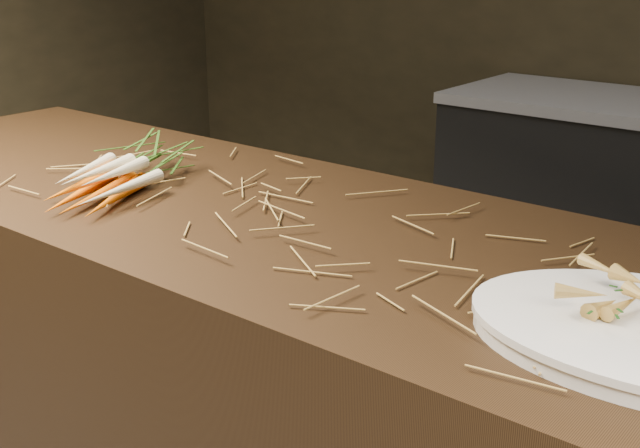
# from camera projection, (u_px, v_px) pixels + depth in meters

# --- Properties ---
(main_counter) EXTENTS (2.40, 0.70, 0.90)m
(main_counter) POSITION_uv_depth(u_px,v_px,m) (282.00, 426.00, 1.61)
(main_counter) COLOR black
(main_counter) RESTS_ON ground
(straw_bedding) EXTENTS (1.40, 0.60, 0.02)m
(straw_bedding) POSITION_uv_depth(u_px,v_px,m) (278.00, 210.00, 1.46)
(straw_bedding) COLOR olive
(straw_bedding) RESTS_ON main_counter
(root_veg_bunch) EXTENTS (0.28, 0.45, 0.08)m
(root_veg_bunch) POSITION_uv_depth(u_px,v_px,m) (132.00, 166.00, 1.63)
(root_veg_bunch) COLOR #E45501
(root_veg_bunch) RESTS_ON main_counter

